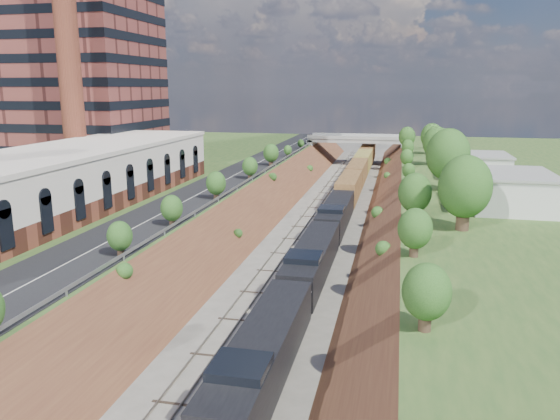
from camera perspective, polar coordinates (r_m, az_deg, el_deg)
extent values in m
cube|color=#2F5322|center=(88.95, -17.14, 1.43)|extent=(44.00, 180.00, 5.00)
cube|color=brown|center=(81.06, -3.34, -0.89)|extent=(10.00, 180.00, 10.00)
cube|color=brown|center=(78.16, 12.39, -1.69)|extent=(10.00, 180.00, 10.00)
cube|color=gray|center=(79.23, 2.52, -1.14)|extent=(1.58, 180.00, 0.18)
cube|color=gray|center=(78.53, 6.26, -1.33)|extent=(1.58, 180.00, 0.18)
cube|color=black|center=(81.35, -6.44, 2.73)|extent=(8.00, 180.00, 0.10)
cube|color=#99999E|center=(80.05, -3.67, 2.98)|extent=(0.06, 171.00, 0.30)
cube|color=brown|center=(67.41, -22.74, 0.64)|extent=(14.00, 62.00, 2.20)
cube|color=beige|center=(66.86, -22.97, 3.36)|extent=(14.00, 62.00, 4.30)
cube|color=beige|center=(66.56, -23.15, 5.40)|extent=(14.30, 62.30, 0.50)
cube|color=brown|center=(103.64, -20.23, 16.37)|extent=(22.00, 22.00, 44.00)
cylinder|color=brown|center=(85.74, -21.33, 15.87)|extent=(3.20, 3.20, 40.00)
cube|color=gray|center=(140.45, 3.33, 6.18)|extent=(1.50, 8.00, 6.20)
cube|color=gray|center=(138.72, 12.80, 5.81)|extent=(1.50, 8.00, 6.20)
cube|color=gray|center=(138.79, 8.07, 7.29)|extent=(24.00, 8.00, 1.00)
cube|color=gray|center=(134.75, 7.95, 7.48)|extent=(24.00, 0.30, 0.80)
cube|color=gray|center=(142.69, 8.21, 7.75)|extent=(24.00, 0.30, 0.80)
cube|color=silver|center=(70.08, 22.90, 1.80)|extent=(9.00, 12.00, 4.00)
cube|color=silver|center=(91.49, 20.19, 4.24)|extent=(8.00, 10.00, 3.60)
cylinder|color=#473323|center=(57.60, 18.55, -0.74)|extent=(1.30, 1.30, 2.62)
ellipsoid|color=#254D1B|center=(56.99, 18.78, 2.34)|extent=(5.25, 5.25, 6.30)
cylinder|color=#473323|center=(44.27, -18.66, -5.66)|extent=(0.66, 0.66, 1.22)
ellipsoid|color=#254D1B|center=(43.85, -18.80, -3.84)|extent=(2.45, 2.45, 2.94)
cube|color=black|center=(35.88, -1.82, -14.84)|extent=(3.16, 18.98, 3.13)
cube|color=black|center=(30.87, -4.21, -16.31)|extent=(3.10, 3.10, 0.90)
cube|color=black|center=(54.02, 3.40, -5.19)|extent=(3.16, 18.98, 3.13)
cube|color=black|center=(73.13, 5.87, -0.46)|extent=(3.16, 18.98, 3.13)
cube|color=brown|center=(116.32, 8.41, 4.56)|extent=(3.16, 67.28, 3.80)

